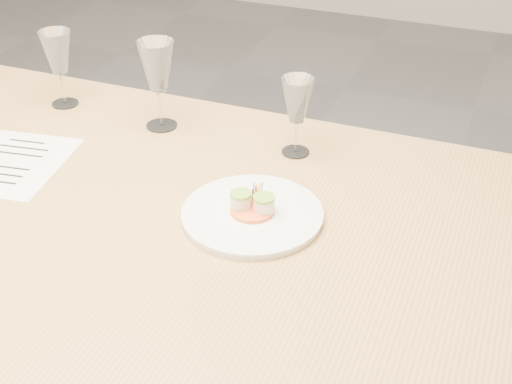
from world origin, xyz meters
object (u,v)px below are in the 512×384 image
at_px(dining_table, 78,216).
at_px(recipe_sheet, 13,163).
at_px(wine_glass_2, 157,68).
at_px(dinner_plate, 252,213).
at_px(wine_glass_3, 297,102).
at_px(wine_glass_1, 57,54).

distance_m(dining_table, recipe_sheet, 0.20).
bearing_deg(wine_glass_2, dinner_plate, -38.98).
height_order(dining_table, recipe_sheet, recipe_sheet).
height_order(recipe_sheet, wine_glass_3, wine_glass_3).
height_order(wine_glass_2, wine_glass_3, wine_glass_2).
distance_m(dining_table, wine_glass_2, 0.40).
bearing_deg(recipe_sheet, wine_glass_3, 17.47).
distance_m(recipe_sheet, wine_glass_1, 0.34).
bearing_deg(dinner_plate, wine_glass_1, 154.74).
bearing_deg(wine_glass_2, wine_glass_3, -0.76).
bearing_deg(wine_glass_3, dining_table, -140.18).
height_order(recipe_sheet, wine_glass_1, wine_glass_1).
bearing_deg(dining_table, recipe_sheet, 167.10).
xyz_separation_m(recipe_sheet, wine_glass_2, (0.23, 0.28, 0.15)).
bearing_deg(recipe_sheet, wine_glass_1, 94.09).
bearing_deg(dining_table, wine_glass_3, 39.82).
relative_size(dining_table, dinner_plate, 8.48).
xyz_separation_m(dining_table, recipe_sheet, (-0.19, 0.04, 0.07)).
relative_size(dining_table, recipe_sheet, 7.80).
bearing_deg(dinner_plate, wine_glass_2, 141.02).
relative_size(dinner_plate, wine_glass_3, 1.54).
height_order(dining_table, dinner_plate, dinner_plate).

